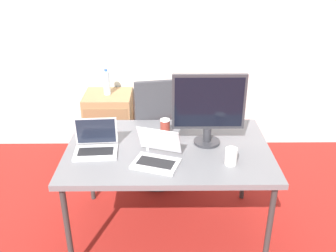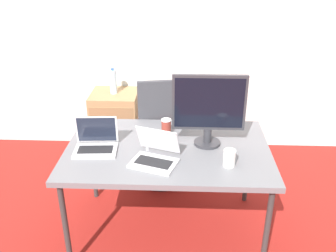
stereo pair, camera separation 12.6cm
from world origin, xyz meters
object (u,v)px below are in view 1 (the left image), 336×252
at_px(coffee_cup_brown, 165,127).
at_px(cabinet_right, 200,124).
at_px(office_chair, 158,143).
at_px(laptop_right, 157,155).
at_px(monitor, 209,107).
at_px(laptop_left, 96,145).
at_px(coffee_cup_white, 231,156).
at_px(cabinet_left, 110,125).
at_px(water_bottle, 107,83).

bearing_deg(coffee_cup_brown, cabinet_right, 70.08).
relative_size(office_chair, laptop_right, 2.90).
bearing_deg(laptop_right, monitor, 35.31).
relative_size(office_chair, laptop_left, 3.47).
distance_m(laptop_right, coffee_cup_white, 0.50).
distance_m(cabinet_left, laptop_left, 1.37).
relative_size(laptop_right, monitor, 0.70).
relative_size(cabinet_right, monitor, 1.31).
xyz_separation_m(monitor, coffee_cup_brown, (-0.31, 0.15, -0.22)).
bearing_deg(cabinet_right, water_bottle, 179.87).
bearing_deg(monitor, cabinet_right, 86.92).
relative_size(office_chair, water_bottle, 4.06).
height_order(monitor, coffee_cup_brown, monitor).
height_order(laptop_left, coffee_cup_white, laptop_left).
relative_size(cabinet_right, coffee_cup_brown, 5.56).
distance_m(laptop_right, monitor, 0.51).
relative_size(cabinet_right, water_bottle, 2.62).
bearing_deg(water_bottle, coffee_cup_brown, -60.10).
bearing_deg(coffee_cup_brown, monitor, -25.30).
bearing_deg(monitor, cabinet_left, 127.52).
xyz_separation_m(office_chair, coffee_cup_white, (0.51, -0.95, 0.41)).
height_order(monitor, coffee_cup_white, monitor).
distance_m(water_bottle, laptop_left, 1.29).
xyz_separation_m(laptop_right, monitor, (0.36, 0.26, 0.24)).
height_order(office_chair, water_bottle, office_chair).
relative_size(laptop_left, laptop_right, 0.84).
height_order(laptop_right, monitor, monitor).
distance_m(cabinet_right, coffee_cup_brown, 1.19).
bearing_deg(laptop_right, cabinet_right, 73.35).
relative_size(office_chair, cabinet_right, 1.55).
bearing_deg(coffee_cup_brown, coffee_cup_white, -45.36).
bearing_deg(water_bottle, monitor, -52.53).
relative_size(water_bottle, monitor, 0.50).
bearing_deg(laptop_right, coffee_cup_white, -4.51).
bearing_deg(laptop_left, coffee_cup_brown, 27.81).
bearing_deg(cabinet_left, laptop_left, -85.54).
xyz_separation_m(cabinet_left, monitor, (0.90, -1.17, 0.69)).
distance_m(cabinet_right, monitor, 1.36).
height_order(office_chair, monitor, monitor).
xyz_separation_m(water_bottle, monitor, (0.90, -1.17, 0.22)).
xyz_separation_m(water_bottle, coffee_cup_white, (1.03, -1.47, -0.01)).
distance_m(cabinet_right, coffee_cup_white, 1.54).
bearing_deg(cabinet_right, coffee_cup_brown, -109.92).
xyz_separation_m(cabinet_left, laptop_right, (0.54, -1.43, 0.45)).
bearing_deg(office_chair, coffee_cup_brown, -82.39).
distance_m(water_bottle, laptop_right, 1.53).
height_order(cabinet_right, coffee_cup_brown, coffee_cup_brown).
xyz_separation_m(cabinet_right, laptop_right, (-0.43, -1.43, 0.45)).
bearing_deg(water_bottle, laptop_right, -69.51).
relative_size(office_chair, cabinet_left, 1.55).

